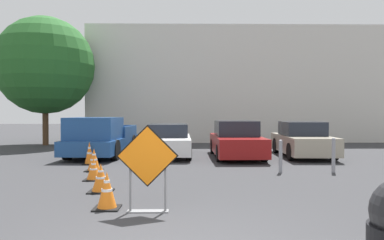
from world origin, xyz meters
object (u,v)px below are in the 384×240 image
object	(u,v)px
traffic_cone_second	(101,178)
parked_car_third	(302,140)
traffic_cone_fifth	(89,153)
parked_car_nearest	(168,141)
traffic_cone_third	(94,170)
pickup_truck	(100,139)
traffic_cone_nearest	(107,191)
road_closed_sign	(148,164)
traffic_cone_fourth	(94,160)
bollard_nearest	(281,155)
bollard_second	(333,154)
parked_car_second	(236,141)

from	to	relation	value
traffic_cone_second	parked_car_third	size ratio (longest dim) A/B	0.15
traffic_cone_fifth	parked_car_nearest	xyz separation A→B (m)	(2.63, 2.58, 0.24)
traffic_cone_third	pickup_truck	size ratio (longest dim) A/B	0.11
traffic_cone_second	traffic_cone_nearest	bearing A→B (deg)	-73.11
road_closed_sign	traffic_cone_second	size ratio (longest dim) A/B	2.45
traffic_cone_nearest	traffic_cone_fourth	size ratio (longest dim) A/B	1.00
pickup_truck	parked_car_nearest	distance (m)	2.80
road_closed_sign	traffic_cone_fourth	world-z (taller)	road_closed_sign
traffic_cone_second	traffic_cone_third	world-z (taller)	traffic_cone_second
traffic_cone_fourth	pickup_truck	distance (m)	3.97
traffic_cone_fourth	traffic_cone_third	bearing A→B (deg)	-76.51
traffic_cone_fifth	pickup_truck	size ratio (longest dim) A/B	0.15
road_closed_sign	traffic_cone_fourth	distance (m)	5.34
parked_car_nearest	bollard_nearest	world-z (taller)	parked_car_nearest
road_closed_sign	parked_car_nearest	size ratio (longest dim) A/B	0.34
traffic_cone_nearest	traffic_cone_third	size ratio (longest dim) A/B	1.19
traffic_cone_third	traffic_cone_fourth	distance (m)	1.62
bollard_second	parked_car_second	bearing A→B (deg)	121.24
bollard_nearest	traffic_cone_fifth	bearing A→B (deg)	162.45
pickup_truck	bollard_second	size ratio (longest dim) A/B	5.02
parked_car_nearest	road_closed_sign	bearing A→B (deg)	89.62
traffic_cone_third	bollard_second	size ratio (longest dim) A/B	0.55
traffic_cone_fourth	traffic_cone_fifth	world-z (taller)	traffic_cone_fifth
traffic_cone_second	parked_car_second	xyz separation A→B (m)	(3.96, 6.60, 0.36)
traffic_cone_nearest	bollard_nearest	size ratio (longest dim) A/B	0.70
traffic_cone_nearest	traffic_cone_fifth	world-z (taller)	traffic_cone_fifth
pickup_truck	bollard_second	world-z (taller)	pickup_truck
parked_car_nearest	bollard_second	world-z (taller)	parked_car_nearest
traffic_cone_nearest	bollard_second	size ratio (longest dim) A/B	0.66
traffic_cone_second	traffic_cone_fourth	size ratio (longest dim) A/B	0.93
traffic_cone_third	parked_car_second	distance (m)	6.80
road_closed_sign	traffic_cone_nearest	bearing A→B (deg)	161.03
road_closed_sign	traffic_cone_fifth	xyz separation A→B (m)	(-2.68, 6.38, -0.50)
traffic_cone_third	parked_car_third	distance (m)	9.02
traffic_cone_fourth	parked_car_third	world-z (taller)	parked_car_third
road_closed_sign	bollard_second	distance (m)	6.77
traffic_cone_third	bollard_nearest	xyz separation A→B (m)	(5.29, 1.14, 0.24)
parked_car_second	bollard_second	distance (m)	4.62
parked_car_nearest	traffic_cone_third	bearing A→B (deg)	72.43
traffic_cone_fourth	parked_car_second	xyz separation A→B (m)	(4.87, 3.51, 0.34)
pickup_truck	parked_car_nearest	xyz separation A→B (m)	(2.79, 0.21, -0.10)
parked_car_nearest	parked_car_second	size ratio (longest dim) A/B	1.02
traffic_cone_third	traffic_cone_fifth	bearing A→B (deg)	106.35
bollard_nearest	traffic_cone_third	bearing A→B (deg)	-167.83
road_closed_sign	parked_car_second	size ratio (longest dim) A/B	0.35
bollard_nearest	bollard_second	xyz separation A→B (m)	(1.59, 0.00, 0.03)
parked_car_nearest	bollard_second	bearing A→B (deg)	137.99
road_closed_sign	traffic_cone_fourth	size ratio (longest dim) A/B	2.27
traffic_cone_second	parked_car_third	world-z (taller)	parked_car_third
traffic_cone_third	traffic_cone_second	bearing A→B (deg)	-70.55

